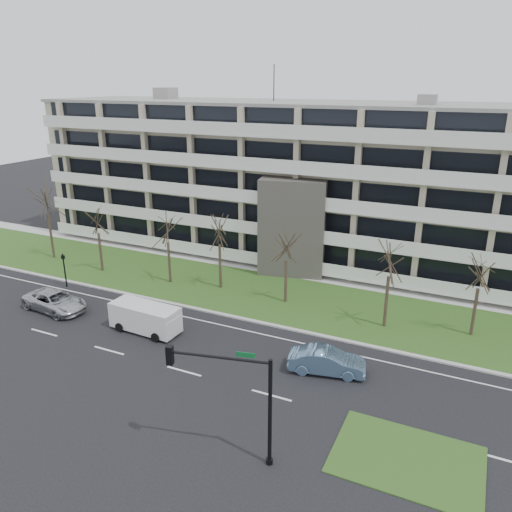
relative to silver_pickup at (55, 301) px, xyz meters
The scene contains 19 objects.
ground 14.45m from the silver_pickup, 12.69° to the right, with size 160.00×160.00×0.00m, color black.
grass_verge 17.19m from the silver_pickup, 34.92° to the left, with size 90.00×10.00×0.06m, color #27511B.
curb 14.90m from the silver_pickup, 18.93° to the left, with size 90.00×0.35×0.12m, color #B2B2AD.
sidewalk 20.83m from the silver_pickup, 47.43° to the left, with size 90.00×2.00×0.08m, color #B2B2AD.
grass_median 28.56m from the silver_pickup, 10.43° to the right, with size 7.00×5.00×0.06m, color #27511B.
lane_edge_line 14.49m from the silver_pickup, 13.30° to the left, with size 90.00×0.12×0.01m, color white.
apartment_building 27.12m from the silver_pickup, 57.57° to the left, with size 60.50×15.10×18.75m.
silver_pickup is the anchor object (origin of this frame).
blue_sedan 22.22m from the silver_pickup, ahead, with size 1.66×4.77×1.57m, color #698DB6.
white_van 8.72m from the silver_pickup, ahead, with size 5.32×2.34×2.03m.
traffic_signal 22.45m from the silver_pickup, 22.64° to the right, with size 4.99×1.40×5.90m.
pedestrian_signal 5.00m from the silver_pickup, 125.35° to the left, with size 0.34×0.30×3.08m.
tree_0 14.45m from the silver_pickup, 136.69° to the left, with size 4.16×4.16×8.32m.
tree_1 9.80m from the silver_pickup, 107.35° to the left, with size 3.37×3.37×6.73m.
tree_2 10.96m from the silver_pickup, 60.19° to the left, with size 3.38×3.38×6.77m.
tree_3 14.39m from the silver_pickup, 44.42° to the left, with size 3.57×3.57×7.13m.
tree_4 18.91m from the silver_pickup, 29.88° to the left, with size 3.27×3.27×6.53m.
tree_5 26.04m from the silver_pickup, 18.80° to the left, with size 3.58×3.58×7.15m.
tree_6 31.91m from the silver_pickup, 17.62° to the left, with size 3.23×3.23×6.47m.
Camera 1 is at (15.63, -22.63, 17.31)m, focal length 35.00 mm.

